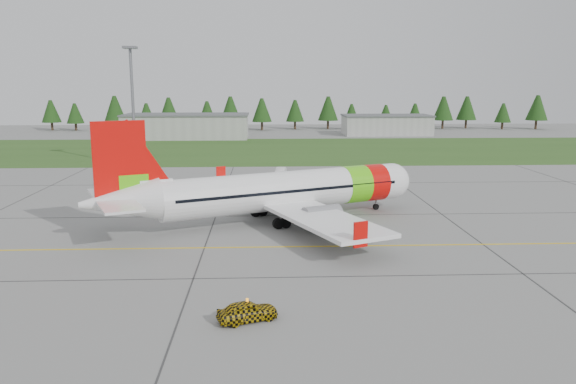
{
  "coord_description": "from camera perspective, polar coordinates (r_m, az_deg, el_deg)",
  "views": [
    {
      "loc": [
        -9.68,
        -39.93,
        14.26
      ],
      "look_at": [
        -7.31,
        14.99,
        3.61
      ],
      "focal_mm": 35.0,
      "sensor_mm": 36.0,
      "label": 1
    }
  ],
  "objects": [
    {
      "name": "grass_strip",
      "position": [
        123.14,
        2.06,
        4.31
      ],
      "size": [
        320.0,
        50.0,
        0.03
      ],
      "primitive_type": "cube",
      "color": "#30561E",
      "rests_on": "ground"
    },
    {
      "name": "taxi_guideline",
      "position": [
        50.93,
        8.62,
        -5.41
      ],
      "size": [
        120.0,
        0.25,
        0.02
      ],
      "primitive_type": "cube",
      "color": "gold",
      "rests_on": "ground"
    },
    {
      "name": "hangar_west",
      "position": [
        151.72,
        -10.23,
        6.53
      ],
      "size": [
        32.0,
        14.0,
        6.0
      ],
      "primitive_type": "cube",
      "color": "#A8A8A3",
      "rests_on": "ground"
    },
    {
      "name": "ground",
      "position": [
        43.49,
        10.64,
        -8.37
      ],
      "size": [
        320.0,
        320.0,
        0.0
      ],
      "primitive_type": "plane",
      "color": "gray",
      "rests_on": "ground"
    },
    {
      "name": "treeline",
      "position": [
        178.43,
        0.65,
        7.99
      ],
      "size": [
        160.0,
        8.0,
        10.0
      ],
      "primitive_type": null,
      "color": "#1C3F14",
      "rests_on": "ground"
    },
    {
      "name": "service_van",
      "position": [
        87.97,
        -0.76,
        2.96
      ],
      "size": [
        1.61,
        1.55,
        4.03
      ],
      "primitive_type": "imported",
      "rotation": [
        0.0,
        0.0,
        -0.17
      ],
      "color": "silver",
      "rests_on": "ground"
    },
    {
      "name": "floodlight_mast",
      "position": [
        100.53,
        -15.46,
        8.14
      ],
      "size": [
        0.5,
        0.5,
        20.0
      ],
      "primitive_type": "cylinder",
      "color": "slate",
      "rests_on": "ground"
    },
    {
      "name": "aircraft",
      "position": [
        58.65,
        -0.9,
        0.06
      ],
      "size": [
        34.42,
        32.67,
        10.98
      ],
      "rotation": [
        0.0,
        0.0,
        0.41
      ],
      "color": "white",
      "rests_on": "ground"
    },
    {
      "name": "hangar_east",
      "position": [
        162.11,
        9.96,
        6.68
      ],
      "size": [
        24.0,
        12.0,
        5.2
      ],
      "primitive_type": "cube",
      "color": "#A8A8A3",
      "rests_on": "ground"
    },
    {
      "name": "follow_me_car",
      "position": [
        34.55,
        -4.18,
        -10.11
      ],
      "size": [
        1.72,
        1.85,
        3.71
      ],
      "primitive_type": "imported",
      "rotation": [
        0.0,
        0.0,
        1.94
      ],
      "color": "gold",
      "rests_on": "ground"
    }
  ]
}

